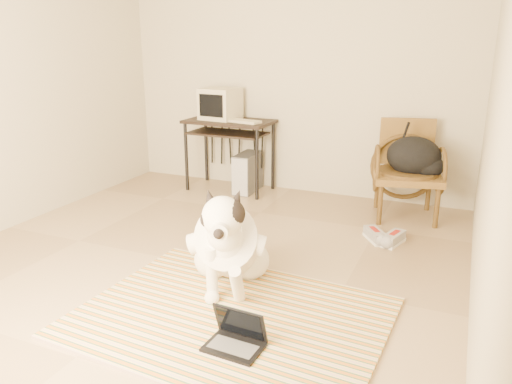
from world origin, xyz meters
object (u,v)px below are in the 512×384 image
Objects in this scene: dog at (229,245)px; backpack at (416,158)px; laptop at (236,337)px; computer_desk at (229,130)px; pc_tower at (247,172)px; rattan_chair at (407,169)px; crt_monitor at (220,104)px.

dog is 2.28m from backpack.
laptop is at bearing -60.60° from dog.
computer_desk is 2.05× the size of pc_tower.
rattan_chair is 1.71× the size of backpack.
dog is at bearing -61.66° from crt_monitor.
rattan_chair reaches higher than backpack.
pc_tower is at bearing -1.04° from crt_monitor.
crt_monitor reaches higher than backpack.
backpack is (1.00, 2.03, 0.27)m from dog.
dog reaches higher than pc_tower.
dog reaches higher than computer_desk.
pc_tower is at bearing 174.20° from backpack.
rattan_chair is at bearing -3.12° from computer_desk.
pc_tower is (-1.22, 2.85, 0.15)m from laptop.
crt_monitor reaches higher than computer_desk.
computer_desk reaches higher than laptop.
dog is at bearing -113.74° from rattan_chair.
rattan_chair is (2.12, -0.14, -0.52)m from crt_monitor.
laptop is at bearing -103.55° from backpack.
crt_monitor reaches higher than rattan_chair.
pc_tower reaches higher than laptop.
backpack is (2.08, -0.16, -0.09)m from computer_desk.
computer_desk is (-1.43, 2.82, 0.62)m from laptop.
crt_monitor is at bearing 174.93° from backpack.
dog is at bearing -116.11° from backpack.
laptop is at bearing -61.43° from crt_monitor.
crt_monitor is at bearing 165.42° from computer_desk.
pc_tower is at bearing 113.11° from laptop.
dog is at bearing -68.79° from pc_tower.
laptop is 0.33× the size of computer_desk.
rattan_chair is (1.78, -0.13, 0.25)m from pc_tower.
crt_monitor is 0.84m from pc_tower.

